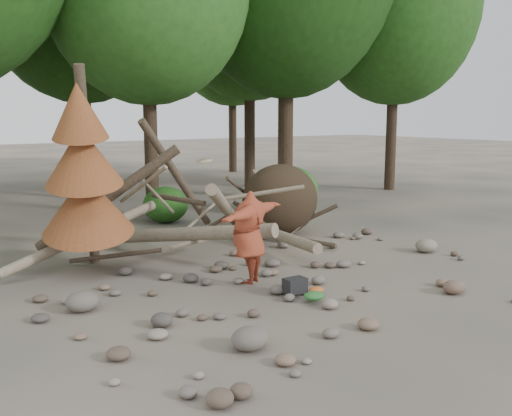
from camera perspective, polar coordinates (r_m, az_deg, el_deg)
ground at (r=11.10m, az=5.11°, el=-8.12°), size 120.00×120.00×0.00m
deadfall_pile at (r=15.37m, az=0.85°, el=0.47°), size 8.55×5.24×3.30m
dead_conifer at (r=12.13m, az=-16.81°, el=3.20°), size 2.06×2.16×4.35m
bush_mid at (r=17.86m, az=-9.03°, el=0.34°), size 1.40×1.40×1.12m
bush_right at (r=19.35m, az=3.29°, el=1.85°), size 2.00×2.00×1.60m
frisbee_thrower at (r=10.99m, az=-0.71°, el=-2.94°), size 2.28×1.56×2.47m
backpack at (r=10.69m, az=3.92°, el=-8.03°), size 0.42×0.29×0.27m
cloth_green at (r=10.36m, az=5.83°, el=-8.99°), size 0.40×0.33×0.15m
cloth_orange at (r=10.77m, az=6.04°, el=-8.39°), size 0.29×0.24×0.11m
boulder_front_left at (r=8.34m, az=-0.62°, el=-12.92°), size 0.56×0.50×0.33m
boulder_front_right at (r=11.40m, az=19.16°, el=-7.48°), size 0.43×0.38×0.26m
boulder_mid_right at (r=14.51m, az=16.68°, el=-3.62°), size 0.55×0.50×0.33m
boulder_mid_left at (r=10.29m, az=-17.00°, el=-8.93°), size 0.57×0.52×0.34m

